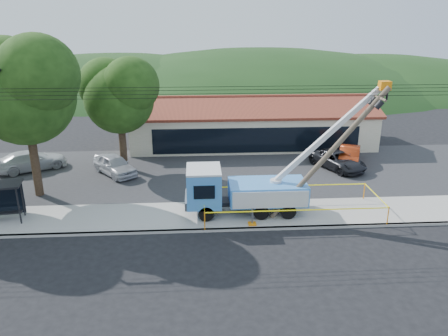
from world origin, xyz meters
TOP-DOWN VIEW (x-y plane):
  - ground at (0.00, 0.00)m, footprint 120.00×120.00m
  - curb at (0.00, 2.10)m, footprint 60.00×0.25m
  - sidewalk at (0.00, 4.00)m, footprint 60.00×4.00m
  - parking_lot at (0.00, 12.00)m, footprint 60.00×12.00m
  - strip_mall at (4.00, 19.98)m, footprint 22.50×8.53m
  - tree_west_near at (-12.00, 8.00)m, footprint 7.56×6.72m
  - tree_lot at (-7.00, 13.00)m, footprint 6.30×5.60m
  - hill_west at (-15.00, 55.00)m, footprint 78.40×56.00m
  - hill_center at (10.00, 55.00)m, footprint 89.60×64.00m
  - hill_east at (30.00, 55.00)m, footprint 72.80×52.00m
  - utility_truck at (1.58, 4.27)m, footprint 11.85×3.94m
  - leaning_pole at (6.72, 3.45)m, footprint 6.57×1.70m
  - bus_shelter at (-12.73, 4.07)m, footprint 2.66×1.89m
  - caution_tape at (4.49, 3.91)m, footprint 10.72×3.84m
  - car_silver at (-7.53, 11.79)m, footprint 4.17×4.65m
  - car_red at (11.21, 12.89)m, footprint 3.12×4.71m
  - car_white at (-14.28, 13.27)m, footprint 5.64×4.48m
  - car_dark at (9.98, 12.02)m, footprint 4.24×5.48m

SIDE VIEW (x-z plane):
  - ground at x=0.00m, z-range 0.00..0.00m
  - hill_west at x=-15.00m, z-range -14.00..14.00m
  - hill_center at x=10.00m, z-range -16.00..16.00m
  - hill_east at x=30.00m, z-range -13.00..13.00m
  - car_silver at x=-7.53m, z-range -0.76..0.76m
  - car_red at x=11.21m, z-range -0.73..0.73m
  - car_white at x=-14.28m, z-range -0.76..0.76m
  - car_dark at x=9.98m, z-range -0.69..0.69m
  - parking_lot at x=0.00m, z-range 0.00..0.10m
  - curb at x=0.00m, z-range 0.00..0.15m
  - sidewalk at x=0.00m, z-range 0.00..0.15m
  - caution_tape at x=4.49m, z-range 0.41..1.52m
  - utility_truck at x=1.58m, z-range -2.30..5.73m
  - bus_shelter at x=-12.73m, z-range 0.69..3.06m
  - strip_mall at x=4.00m, z-range -0.46..4.22m
  - leaning_pole at x=6.72m, z-range 0.44..8.40m
  - tree_lot at x=-7.00m, z-range 1.74..10.68m
  - tree_west_near at x=-12.00m, z-range 2.12..12.92m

